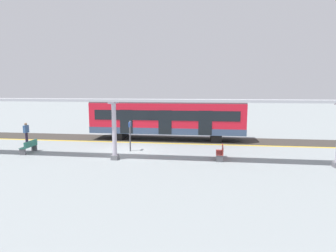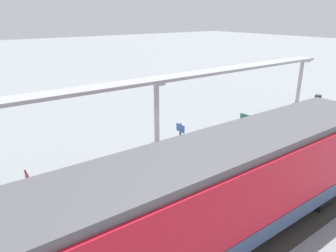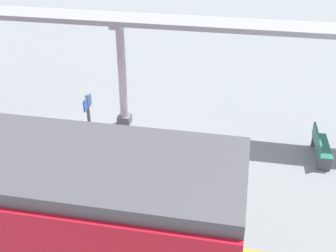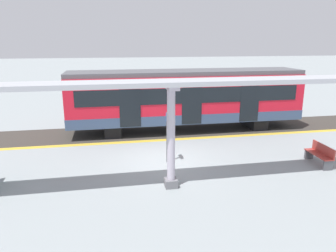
% 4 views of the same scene
% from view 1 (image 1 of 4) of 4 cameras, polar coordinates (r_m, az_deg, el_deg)
% --- Properties ---
extents(ground_plane, '(176.00, 176.00, 0.00)m').
position_cam_1_polar(ground_plane, '(20.05, -8.17, -5.09)').
color(ground_plane, gray).
extents(tactile_edge_strip, '(0.37, 33.85, 0.01)m').
position_cam_1_polar(tactile_edge_strip, '(22.79, -6.20, -3.48)').
color(tactile_edge_strip, gold).
rests_on(tactile_edge_strip, ground).
extents(trackbed, '(3.20, 45.85, 0.01)m').
position_cam_1_polar(trackbed, '(24.50, -5.21, -2.68)').
color(trackbed, '#38332D').
rests_on(trackbed, ground).
extents(train_near_carriage, '(2.65, 13.32, 3.48)m').
position_cam_1_polar(train_near_carriage, '(23.84, -0.20, 1.51)').
color(train_near_carriage, red).
rests_on(train_near_carriage, ground).
extents(canopy_pillar_second, '(1.10, 0.44, 3.68)m').
position_cam_1_polar(canopy_pillar_second, '(17.29, -11.24, -0.94)').
color(canopy_pillar_second, slate).
rests_on(canopy_pillar_second, ground).
extents(canopy_beam, '(1.20, 27.20, 0.16)m').
position_cam_1_polar(canopy_beam, '(17.12, -11.53, 5.33)').
color(canopy_beam, '#A8AAB2').
rests_on(canopy_beam, canopy_pillar_nearest).
extents(bench_near_end, '(1.52, 0.50, 0.86)m').
position_cam_1_polar(bench_near_end, '(17.62, 11.02, -5.48)').
color(bench_near_end, '#9D332D').
rests_on(bench_near_end, ground).
extents(bench_mid_platform, '(1.51, 0.49, 0.86)m').
position_cam_1_polar(bench_mid_platform, '(21.37, -27.14, -3.87)').
color(bench_mid_platform, '#2A7563').
rests_on(bench_mid_platform, ground).
extents(platform_info_sign, '(0.56, 0.10, 2.20)m').
position_cam_1_polar(platform_info_sign, '(19.56, -8.00, -1.45)').
color(platform_info_sign, '#4C4C51').
rests_on(platform_info_sign, ground).
extents(passenger_waiting_near_edge, '(0.49, 0.24, 1.66)m').
position_cam_1_polar(passenger_waiting_near_edge, '(25.54, -27.69, -0.76)').
color(passenger_waiting_near_edge, '#251D31').
rests_on(passenger_waiting_near_edge, ground).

